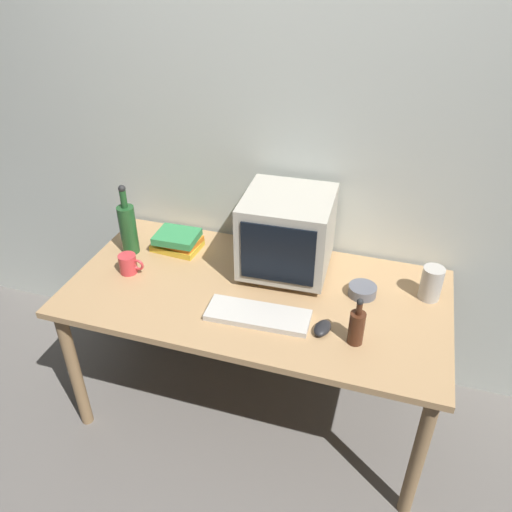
{
  "coord_description": "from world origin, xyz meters",
  "views": [
    {
      "loc": [
        0.53,
        -1.69,
        2.08
      ],
      "look_at": [
        0.0,
        0.0,
        0.9
      ],
      "focal_mm": 35.98,
      "sensor_mm": 36.0,
      "label": 1
    }
  ],
  "objects_px": {
    "computer_mouse": "(322,328)",
    "bottle_short": "(357,326)",
    "crt_monitor": "(287,233)",
    "bottle_tall": "(128,228)",
    "book_stack": "(177,241)",
    "metal_canister": "(431,283)",
    "cd_spindle": "(362,291)",
    "mug": "(128,264)",
    "keyboard": "(258,315)"
  },
  "relations": [
    {
      "from": "bottle_tall",
      "to": "mug",
      "type": "distance_m",
      "value": 0.2
    },
    {
      "from": "crt_monitor",
      "to": "bottle_short",
      "type": "xyz_separation_m",
      "value": [
        0.37,
        -0.39,
        -0.12
      ]
    },
    {
      "from": "bottle_short",
      "to": "book_stack",
      "type": "bearing_deg",
      "value": 156.39
    },
    {
      "from": "crt_monitor",
      "to": "book_stack",
      "type": "xyz_separation_m",
      "value": [
        -0.55,
        0.01,
        -0.15
      ]
    },
    {
      "from": "mug",
      "to": "metal_canister",
      "type": "xyz_separation_m",
      "value": [
        1.31,
        0.21,
        0.03
      ]
    },
    {
      "from": "bottle_tall",
      "to": "mug",
      "type": "relative_size",
      "value": 2.94
    },
    {
      "from": "bottle_short",
      "to": "cd_spindle",
      "type": "relative_size",
      "value": 1.72
    },
    {
      "from": "bottle_tall",
      "to": "metal_canister",
      "type": "bearing_deg",
      "value": 2.23
    },
    {
      "from": "keyboard",
      "to": "book_stack",
      "type": "height_order",
      "value": "book_stack"
    },
    {
      "from": "crt_monitor",
      "to": "bottle_tall",
      "type": "bearing_deg",
      "value": -174.05
    },
    {
      "from": "book_stack",
      "to": "metal_canister",
      "type": "distance_m",
      "value": 1.18
    },
    {
      "from": "bottle_tall",
      "to": "cd_spindle",
      "type": "height_order",
      "value": "bottle_tall"
    },
    {
      "from": "metal_canister",
      "to": "keyboard",
      "type": "bearing_deg",
      "value": -152.38
    },
    {
      "from": "bottle_short",
      "to": "cd_spindle",
      "type": "distance_m",
      "value": 0.31
    },
    {
      "from": "bottle_short",
      "to": "cd_spindle",
      "type": "xyz_separation_m",
      "value": [
        -0.01,
        0.3,
        -0.05
      ]
    },
    {
      "from": "mug",
      "to": "keyboard",
      "type": "bearing_deg",
      "value": -11.18
    },
    {
      "from": "bottle_short",
      "to": "computer_mouse",
      "type": "bearing_deg",
      "value": 171.48
    },
    {
      "from": "keyboard",
      "to": "mug",
      "type": "xyz_separation_m",
      "value": [
        -0.65,
        0.13,
        0.03
      ]
    },
    {
      "from": "book_stack",
      "to": "bottle_tall",
      "type": "bearing_deg",
      "value": -156.57
    },
    {
      "from": "mug",
      "to": "computer_mouse",
      "type": "bearing_deg",
      "value": -8.37
    },
    {
      "from": "bottle_tall",
      "to": "cd_spindle",
      "type": "bearing_deg",
      "value": -0.61
    },
    {
      "from": "book_stack",
      "to": "cd_spindle",
      "type": "xyz_separation_m",
      "value": [
        0.91,
        -0.1,
        -0.02
      ]
    },
    {
      "from": "computer_mouse",
      "to": "bottle_tall",
      "type": "xyz_separation_m",
      "value": [
        -1.0,
        0.29,
        0.12
      ]
    },
    {
      "from": "computer_mouse",
      "to": "cd_spindle",
      "type": "relative_size",
      "value": 0.83
    },
    {
      "from": "crt_monitor",
      "to": "cd_spindle",
      "type": "distance_m",
      "value": 0.41
    },
    {
      "from": "crt_monitor",
      "to": "bottle_tall",
      "type": "relative_size",
      "value": 1.14
    },
    {
      "from": "crt_monitor",
      "to": "book_stack",
      "type": "distance_m",
      "value": 0.57
    },
    {
      "from": "computer_mouse",
      "to": "mug",
      "type": "relative_size",
      "value": 0.83
    },
    {
      "from": "cd_spindle",
      "to": "computer_mouse",
      "type": "bearing_deg",
      "value": -112.47
    },
    {
      "from": "computer_mouse",
      "to": "bottle_short",
      "type": "bearing_deg",
      "value": 2.58
    },
    {
      "from": "keyboard",
      "to": "metal_canister",
      "type": "distance_m",
      "value": 0.74
    },
    {
      "from": "mug",
      "to": "metal_canister",
      "type": "bearing_deg",
      "value": 9.25
    },
    {
      "from": "cd_spindle",
      "to": "metal_canister",
      "type": "bearing_deg",
      "value": 13.55
    },
    {
      "from": "crt_monitor",
      "to": "computer_mouse",
      "type": "relative_size",
      "value": 4.02
    },
    {
      "from": "computer_mouse",
      "to": "book_stack",
      "type": "bearing_deg",
      "value": 165.27
    },
    {
      "from": "computer_mouse",
      "to": "bottle_short",
      "type": "xyz_separation_m",
      "value": [
        0.13,
        -0.02,
        0.06
      ]
    },
    {
      "from": "bottle_tall",
      "to": "computer_mouse",
      "type": "bearing_deg",
      "value": -16.45
    },
    {
      "from": "keyboard",
      "to": "book_stack",
      "type": "xyz_separation_m",
      "value": [
        -0.53,
        0.38,
        0.03
      ]
    },
    {
      "from": "cd_spindle",
      "to": "bottle_short",
      "type": "bearing_deg",
      "value": -87.64
    },
    {
      "from": "crt_monitor",
      "to": "bottle_tall",
      "type": "xyz_separation_m",
      "value": [
        -0.75,
        -0.08,
        -0.06
      ]
    },
    {
      "from": "keyboard",
      "to": "computer_mouse",
      "type": "xyz_separation_m",
      "value": [
        0.26,
        -0.01,
        0.01
      ]
    },
    {
      "from": "crt_monitor",
      "to": "bottle_tall",
      "type": "distance_m",
      "value": 0.76
    },
    {
      "from": "bottle_tall",
      "to": "cd_spindle",
      "type": "relative_size",
      "value": 2.94
    },
    {
      "from": "bottle_tall",
      "to": "book_stack",
      "type": "distance_m",
      "value": 0.24
    },
    {
      "from": "book_stack",
      "to": "metal_canister",
      "type": "bearing_deg",
      "value": -1.7
    },
    {
      "from": "bottle_short",
      "to": "metal_canister",
      "type": "bearing_deg",
      "value": 54.72
    },
    {
      "from": "bottle_tall",
      "to": "book_stack",
      "type": "bearing_deg",
      "value": 23.43
    },
    {
      "from": "computer_mouse",
      "to": "metal_canister",
      "type": "xyz_separation_m",
      "value": [
        0.39,
        0.35,
        0.06
      ]
    },
    {
      "from": "mug",
      "to": "bottle_tall",
      "type": "bearing_deg",
      "value": 116.0
    },
    {
      "from": "bottle_short",
      "to": "cd_spindle",
      "type": "bearing_deg",
      "value": 92.36
    }
  ]
}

